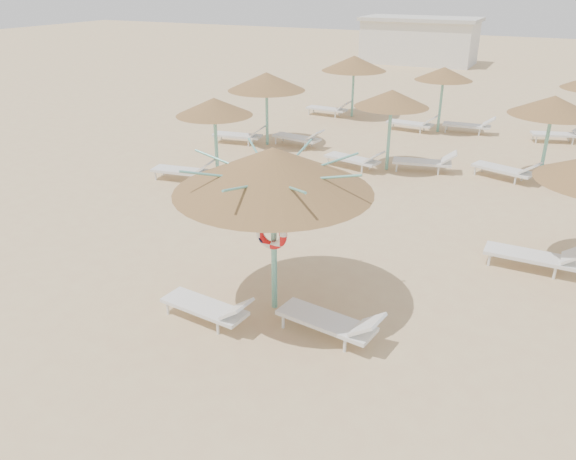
% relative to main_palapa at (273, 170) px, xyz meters
% --- Properties ---
extents(ground, '(120.00, 120.00, 0.00)m').
position_rel_main_palapa_xyz_m(ground, '(-0.17, 0.08, -2.82)').
color(ground, tan).
rests_on(ground, ground).
extents(main_palapa, '(3.61, 3.61, 3.23)m').
position_rel_main_palapa_xyz_m(main_palapa, '(0.00, 0.00, 0.00)').
color(main_palapa, '#6BB9A7').
rests_on(main_palapa, ground).
extents(lounger_main_a, '(1.90, 0.75, 0.67)m').
position_rel_main_palapa_xyz_m(lounger_main_a, '(-0.84, -1.01, -2.50)').
color(lounger_main_a, white).
rests_on(lounger_main_a, ground).
extents(lounger_main_b, '(2.02, 0.85, 0.71)m').
position_rel_main_palapa_xyz_m(lounger_main_b, '(1.40, -0.46, -2.48)').
color(lounger_main_b, white).
rests_on(lounger_main_b, ground).
extents(palapa_field, '(19.33, 14.79, 2.72)m').
position_rel_main_palapa_xyz_m(palapa_field, '(0.63, 10.62, -0.53)').
color(palapa_field, '#6BB9A7').
rests_on(palapa_field, ground).
extents(service_hut, '(8.40, 4.40, 3.25)m').
position_rel_main_palapa_xyz_m(service_hut, '(-6.17, 35.08, -1.17)').
color(service_hut, silver).
rests_on(service_hut, ground).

